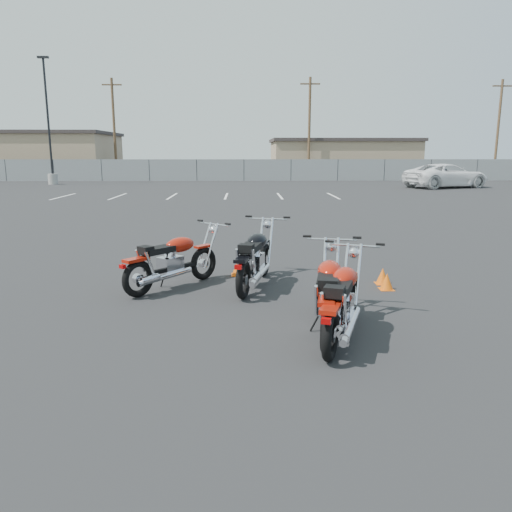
{
  "coord_description": "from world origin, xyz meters",
  "views": [
    {
      "loc": [
        -0.0,
        -7.89,
        2.43
      ],
      "look_at": [
        0.2,
        0.6,
        0.65
      ],
      "focal_mm": 35.0,
      "sensor_mm": 36.0,
      "label": 1
    }
  ],
  "objects_px": {
    "motorcycle_front_red": "(173,261)",
    "motorcycle_second_black": "(255,258)",
    "motorcycle_rear_red": "(342,301)",
    "white_van": "(447,169)",
    "motorcycle_third_red": "(329,294)"
  },
  "relations": [
    {
      "from": "motorcycle_front_red",
      "to": "motorcycle_second_black",
      "type": "bearing_deg",
      "value": 2.24
    },
    {
      "from": "motorcycle_second_black",
      "to": "motorcycle_third_red",
      "type": "distance_m",
      "value": 2.5
    },
    {
      "from": "motorcycle_second_black",
      "to": "motorcycle_rear_red",
      "type": "height_order",
      "value": "motorcycle_second_black"
    },
    {
      "from": "motorcycle_front_red",
      "to": "white_van",
      "type": "xyz_separation_m",
      "value": [
        15.19,
        25.46,
        0.78
      ]
    },
    {
      "from": "motorcycle_front_red",
      "to": "white_van",
      "type": "relative_size",
      "value": 0.29
    },
    {
      "from": "motorcycle_front_red",
      "to": "motorcycle_third_red",
      "type": "relative_size",
      "value": 0.85
    },
    {
      "from": "motorcycle_third_red",
      "to": "motorcycle_rear_red",
      "type": "bearing_deg",
      "value": -69.31
    },
    {
      "from": "white_van",
      "to": "motorcycle_second_black",
      "type": "bearing_deg",
      "value": 132.15
    },
    {
      "from": "motorcycle_third_red",
      "to": "white_van",
      "type": "relative_size",
      "value": 0.34
    },
    {
      "from": "motorcycle_front_red",
      "to": "motorcycle_second_black",
      "type": "height_order",
      "value": "motorcycle_second_black"
    },
    {
      "from": "motorcycle_third_red",
      "to": "motorcycle_rear_red",
      "type": "height_order",
      "value": "motorcycle_third_red"
    },
    {
      "from": "motorcycle_second_black",
      "to": "white_van",
      "type": "distance_m",
      "value": 28.87
    },
    {
      "from": "motorcycle_second_black",
      "to": "motorcycle_third_red",
      "type": "xyz_separation_m",
      "value": [
        0.97,
        -2.31,
        -0.01
      ]
    },
    {
      "from": "motorcycle_rear_red",
      "to": "white_van",
      "type": "height_order",
      "value": "white_van"
    },
    {
      "from": "motorcycle_front_red",
      "to": "motorcycle_rear_red",
      "type": "xyz_separation_m",
      "value": [
        2.58,
        -2.56,
        0.01
      ]
    }
  ]
}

